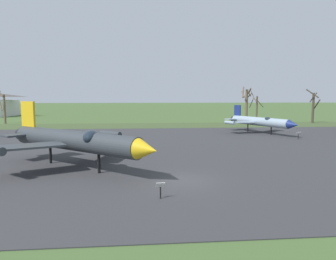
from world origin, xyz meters
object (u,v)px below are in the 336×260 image
object	(u,v)px
jet_fighter_rear_left	(260,121)
info_placard_rear_left	(298,135)
jet_fighter_front_left	(74,140)
info_placard_front_left	(160,189)

from	to	relation	value
jet_fighter_rear_left	info_placard_rear_left	xyz separation A→B (m)	(2.54, -7.26, -1.27)
jet_fighter_rear_left	jet_fighter_front_left	bearing A→B (deg)	-137.89
jet_fighter_front_left	info_placard_front_left	size ratio (longest dim) A/B	13.87
jet_fighter_front_left	info_placard_front_left	bearing A→B (deg)	-51.65
jet_fighter_front_left	info_placard_rear_left	distance (m)	30.65
info_placard_rear_left	jet_fighter_front_left	bearing A→B (deg)	-151.28
info_placard_front_left	jet_fighter_rear_left	distance (m)	35.05
info_placard_front_left	info_placard_rear_left	distance (m)	30.64
info_placard_front_left	info_placard_rear_left	size ratio (longest dim) A/B	0.94
jet_fighter_front_left	jet_fighter_rear_left	size ratio (longest dim) A/B	1.03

